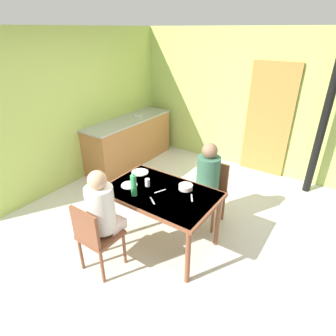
{
  "coord_description": "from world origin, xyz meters",
  "views": [
    {
      "loc": [
        1.83,
        -2.43,
        2.48
      ],
      "look_at": [
        0.19,
        -0.05,
        1.01
      ],
      "focal_mm": 29.53,
      "sensor_mm": 36.0,
      "label": 1
    }
  ],
  "objects_px": {
    "kitchen_counter": "(129,141)",
    "person_near_diner": "(102,207)",
    "serving_bowl_center": "(186,187)",
    "dining_table": "(161,197)",
    "person_far_diner": "(207,175)",
    "water_bottle_green_near": "(134,185)",
    "chair_near_diner": "(95,235)",
    "chair_far_diner": "(211,189)"
  },
  "relations": [
    {
      "from": "dining_table",
      "to": "serving_bowl_center",
      "type": "bearing_deg",
      "value": 46.53
    },
    {
      "from": "water_bottle_green_near",
      "to": "serving_bowl_center",
      "type": "relative_size",
      "value": 1.72
    },
    {
      "from": "dining_table",
      "to": "water_bottle_green_near",
      "type": "height_order",
      "value": "water_bottle_green_near"
    },
    {
      "from": "dining_table",
      "to": "person_far_diner",
      "type": "relative_size",
      "value": 1.74
    },
    {
      "from": "chair_near_diner",
      "to": "person_far_diner",
      "type": "xyz_separation_m",
      "value": [
        0.59,
        1.42,
        0.28
      ]
    },
    {
      "from": "person_near_diner",
      "to": "serving_bowl_center",
      "type": "bearing_deg",
      "value": 58.97
    },
    {
      "from": "kitchen_counter",
      "to": "dining_table",
      "type": "xyz_separation_m",
      "value": [
        1.94,
        -1.6,
        0.23
      ]
    },
    {
      "from": "chair_far_diner",
      "to": "water_bottle_green_near",
      "type": "bearing_deg",
      "value": 64.18
    },
    {
      "from": "serving_bowl_center",
      "to": "kitchen_counter",
      "type": "bearing_deg",
      "value": 147.31
    },
    {
      "from": "kitchen_counter",
      "to": "person_far_diner",
      "type": "bearing_deg",
      "value": -23.34
    },
    {
      "from": "person_far_diner",
      "to": "serving_bowl_center",
      "type": "bearing_deg",
      "value": 80.05
    },
    {
      "from": "kitchen_counter",
      "to": "chair_near_diner",
      "type": "relative_size",
      "value": 2.29
    },
    {
      "from": "person_far_diner",
      "to": "serving_bowl_center",
      "type": "distance_m",
      "value": 0.43
    },
    {
      "from": "water_bottle_green_near",
      "to": "serving_bowl_center",
      "type": "xyz_separation_m",
      "value": [
        0.42,
        0.45,
        -0.11
      ]
    },
    {
      "from": "chair_far_diner",
      "to": "water_bottle_green_near",
      "type": "xyz_separation_m",
      "value": [
        -0.49,
        -1.01,
        0.4
      ]
    },
    {
      "from": "dining_table",
      "to": "chair_near_diner",
      "type": "xyz_separation_m",
      "value": [
        -0.31,
        -0.78,
        -0.18
      ]
    },
    {
      "from": "person_near_diner",
      "to": "person_far_diner",
      "type": "xyz_separation_m",
      "value": [
        0.59,
        1.28,
        0.0
      ]
    },
    {
      "from": "kitchen_counter",
      "to": "serving_bowl_center",
      "type": "relative_size",
      "value": 11.72
    },
    {
      "from": "dining_table",
      "to": "chair_near_diner",
      "type": "bearing_deg",
      "value": -111.71
    },
    {
      "from": "kitchen_counter",
      "to": "person_far_diner",
      "type": "distance_m",
      "value": 2.45
    },
    {
      "from": "chair_far_diner",
      "to": "dining_table",
      "type": "bearing_deg",
      "value": 70.04
    },
    {
      "from": "water_bottle_green_near",
      "to": "chair_near_diner",
      "type": "bearing_deg",
      "value": -100.63
    },
    {
      "from": "dining_table",
      "to": "serving_bowl_center",
      "type": "height_order",
      "value": "serving_bowl_center"
    },
    {
      "from": "person_near_diner",
      "to": "serving_bowl_center",
      "type": "distance_m",
      "value": 1.0
    },
    {
      "from": "person_near_diner",
      "to": "person_far_diner",
      "type": "bearing_deg",
      "value": 65.22
    },
    {
      "from": "kitchen_counter",
      "to": "water_bottle_green_near",
      "type": "xyz_separation_m",
      "value": [
        1.74,
        -1.84,
        0.45
      ]
    },
    {
      "from": "kitchen_counter",
      "to": "person_near_diner",
      "type": "relative_size",
      "value": 2.59
    },
    {
      "from": "person_near_diner",
      "to": "chair_far_diner",
      "type": "bearing_deg",
      "value": 67.35
    },
    {
      "from": "person_near_diner",
      "to": "water_bottle_green_near",
      "type": "xyz_separation_m",
      "value": [
        0.1,
        0.41,
        0.11
      ]
    },
    {
      "from": "person_far_diner",
      "to": "water_bottle_green_near",
      "type": "height_order",
      "value": "person_far_diner"
    },
    {
      "from": "chair_far_diner",
      "to": "serving_bowl_center",
      "type": "xyz_separation_m",
      "value": [
        -0.07,
        -0.56,
        0.29
      ]
    },
    {
      "from": "kitchen_counter",
      "to": "dining_table",
      "type": "bearing_deg",
      "value": -39.47
    },
    {
      "from": "serving_bowl_center",
      "to": "chair_far_diner",
      "type": "bearing_deg",
      "value": 82.45
    },
    {
      "from": "person_far_diner",
      "to": "water_bottle_green_near",
      "type": "bearing_deg",
      "value": 60.78
    },
    {
      "from": "person_near_diner",
      "to": "water_bottle_green_near",
      "type": "distance_m",
      "value": 0.43
    },
    {
      "from": "dining_table",
      "to": "water_bottle_green_near",
      "type": "distance_m",
      "value": 0.38
    },
    {
      "from": "kitchen_counter",
      "to": "serving_bowl_center",
      "type": "height_order",
      "value": "kitchen_counter"
    },
    {
      "from": "person_near_diner",
      "to": "water_bottle_green_near",
      "type": "relative_size",
      "value": 2.64
    },
    {
      "from": "person_near_diner",
      "to": "serving_bowl_center",
      "type": "relative_size",
      "value": 4.53
    },
    {
      "from": "dining_table",
      "to": "kitchen_counter",
      "type": "bearing_deg",
      "value": 140.53
    },
    {
      "from": "water_bottle_green_near",
      "to": "kitchen_counter",
      "type": "bearing_deg",
      "value": 133.4
    },
    {
      "from": "person_far_diner",
      "to": "water_bottle_green_near",
      "type": "xyz_separation_m",
      "value": [
        -0.49,
        -0.88,
        0.11
      ]
    }
  ]
}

